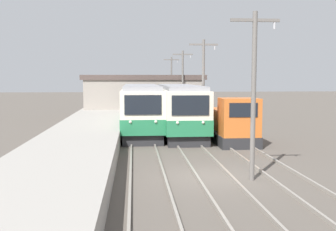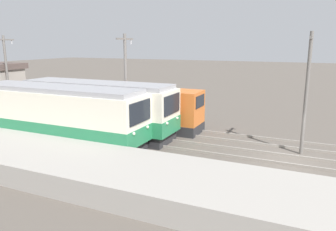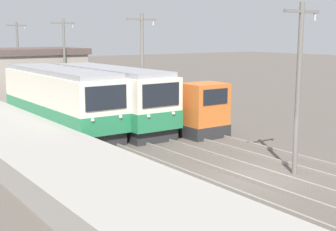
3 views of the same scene
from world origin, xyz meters
name	(u,v)px [view 1 (image 1 of 3)]	position (x,y,z in m)	size (l,w,h in m)	color
ground_plane	(209,177)	(0.00, 0.00, 0.00)	(200.00, 200.00, 0.00)	#564F47
platform_left	(59,168)	(-6.25, 0.00, 0.52)	(4.50, 54.00, 1.04)	gray
track_left	(148,177)	(-2.60, 0.00, 0.07)	(1.54, 60.00, 0.14)	gray
track_center	(213,176)	(0.20, 0.00, 0.07)	(1.54, 60.00, 0.14)	gray
track_right	(282,174)	(3.20, 0.00, 0.07)	(1.54, 60.00, 0.14)	gray
commuter_train_left	(141,111)	(-2.60, 13.39, 1.71)	(2.84, 11.84, 3.68)	#28282B
commuter_train_center	(179,112)	(0.20, 12.49, 1.71)	(2.84, 11.35, 3.69)	#28282B
shunting_locomotive	(232,124)	(3.20, 8.65, 1.21)	(2.40, 5.77, 3.00)	#28282B
catenary_mast_near	(254,90)	(1.71, -0.58, 3.75)	(2.00, 0.20, 6.87)	slate
catenary_mast_mid	(203,85)	(1.71, 11.05, 3.75)	(2.00, 0.20, 6.87)	slate
catenary_mast_far	(183,82)	(1.71, 22.67, 3.75)	(2.00, 0.20, 6.87)	slate
catenary_mast_distant	(171,81)	(1.71, 34.30, 3.75)	(2.00, 0.20, 6.87)	slate
station_building	(144,96)	(-2.11, 26.00, 2.27)	(12.60, 6.30, 4.50)	gray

